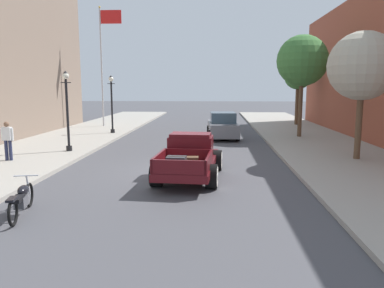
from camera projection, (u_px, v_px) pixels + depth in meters
The scene contains 12 objects.
ground_plane at pixel (176, 171), 14.46m from camera, with size 140.00×140.00×0.00m, color #47474C.
sidewalk_right at pixel (368, 172), 14.01m from camera, with size 5.50×64.00×0.15m, color #9E998E.
hotrod_truck_maroon at pixel (190, 156), 13.58m from camera, with size 2.40×5.02×1.58m.
motorcycle_parked at pixel (21, 199), 9.43m from camera, with size 0.72×2.08×0.93m.
car_background_grey at pixel (223, 126), 23.75m from camera, with size 2.05×4.39×1.65m.
pedestrian_sidewalk_left at pixel (8, 138), 15.74m from camera, with size 0.53×0.22×1.65m.
street_lamp_near at pixel (67, 105), 17.88m from camera, with size 0.50×0.32×3.85m.
street_lamp_far at pixel (112, 100), 24.99m from camera, with size 0.50×0.32×3.85m.
flagpole at pixel (104, 54), 28.85m from camera, with size 1.74×0.16×9.16m.
street_tree_nearest at pixel (363, 66), 15.62m from camera, with size 2.88×2.88×5.40m.
street_tree_second at pixel (302, 61), 22.80m from camera, with size 3.11×3.11×6.23m.
street_tree_third at pixel (298, 76), 30.30m from camera, with size 2.22×2.22×5.08m.
Camera 1 is at (1.49, -14.07, 3.25)m, focal length 34.96 mm.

